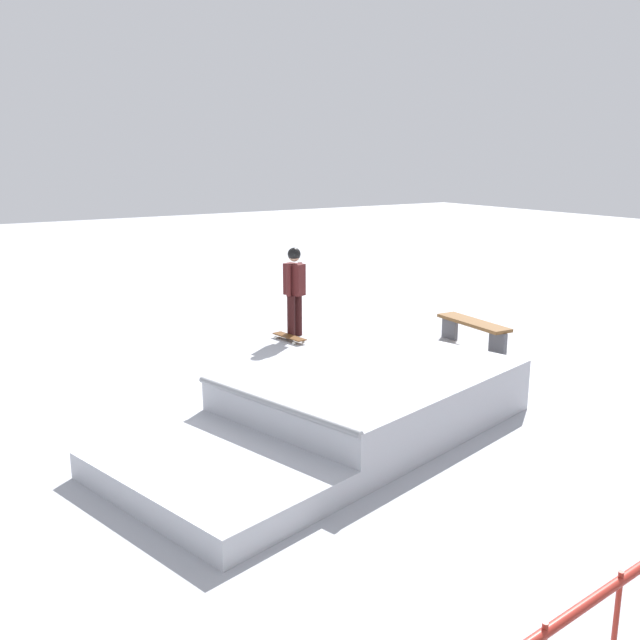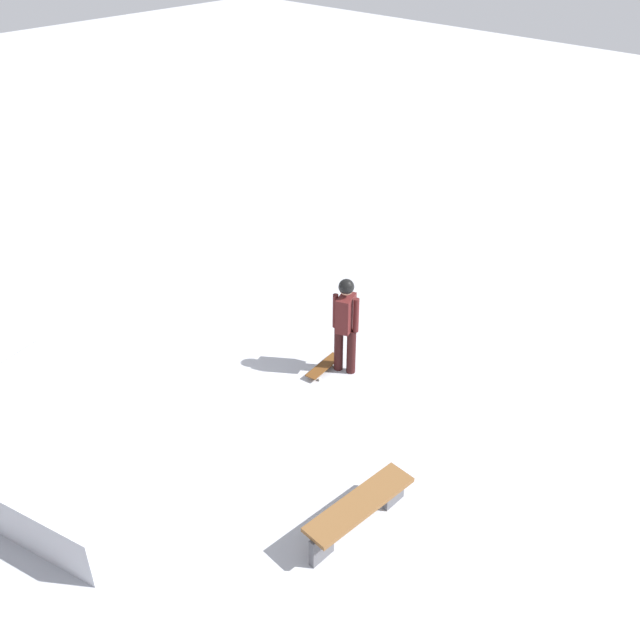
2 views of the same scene
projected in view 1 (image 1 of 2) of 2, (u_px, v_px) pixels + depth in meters
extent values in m
plane|color=#A8AAB2|center=(306.00, 401.00, 10.08)|extent=(60.00, 60.00, 0.00)
cube|color=#B0B3BB|center=(373.00, 395.00, 9.29)|extent=(4.12, 3.40, 0.70)
cube|color=#B0B3BB|center=(211.00, 475.00, 7.42)|extent=(2.38, 2.96, 0.30)
cylinder|color=gray|center=(273.00, 404.00, 7.94)|extent=(0.71, 2.54, 0.08)
cylinder|color=black|center=(298.00, 315.00, 13.62)|extent=(0.15, 0.15, 0.82)
cylinder|color=black|center=(291.00, 317.00, 13.45)|extent=(0.15, 0.15, 0.82)
cube|color=#4C1919|center=(294.00, 279.00, 13.37)|extent=(0.34, 0.43, 0.60)
cylinder|color=#4C1919|center=(300.00, 278.00, 13.51)|extent=(0.09, 0.09, 0.60)
cylinder|color=#4C1919|center=(289.00, 281.00, 13.24)|extent=(0.09, 0.09, 0.60)
sphere|color=tan|center=(294.00, 256.00, 13.27)|extent=(0.22, 0.22, 0.22)
sphere|color=black|center=(294.00, 254.00, 13.26)|extent=(0.25, 0.25, 0.25)
cube|color=#593314|center=(289.00, 337.00, 13.29)|extent=(0.31, 0.82, 0.02)
cylinder|color=silver|center=(303.00, 341.00, 13.17)|extent=(0.04, 0.06, 0.06)
cylinder|color=silver|center=(294.00, 343.00, 13.03)|extent=(0.04, 0.06, 0.06)
cylinder|color=silver|center=(285.00, 335.00, 13.59)|extent=(0.04, 0.06, 0.06)
cylinder|color=silver|center=(276.00, 337.00, 13.44)|extent=(0.04, 0.06, 0.06)
cube|color=brown|center=(473.00, 323.00, 12.81)|extent=(0.50, 1.62, 0.06)
cube|color=#4C4C51|center=(498.00, 344.00, 12.31)|extent=(0.08, 0.36, 0.42)
cube|color=#4C4C51|center=(450.00, 328.00, 13.42)|extent=(0.08, 0.36, 0.42)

